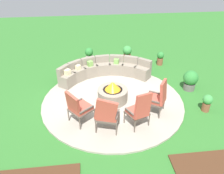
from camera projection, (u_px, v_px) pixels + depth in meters
name	position (u px, v px, depth m)	size (l,w,h in m)	color
ground_plane	(113.00, 101.00, 7.61)	(24.00, 24.00, 0.00)	#2D6B28
patio_circle	(113.00, 101.00, 7.59)	(4.71, 4.71, 0.06)	#9E9384
fire_pit	(113.00, 93.00, 7.44)	(0.99, 0.99, 0.70)	gray
curved_stone_bench	(104.00, 70.00, 8.80)	(3.59, 1.38, 0.74)	gray
lounge_chair_front_left	(78.00, 107.00, 6.32)	(0.81, 0.84, 1.08)	brown
lounge_chair_front_right	(107.00, 114.00, 6.01)	(0.75, 0.70, 1.14)	brown
lounge_chair_back_left	(139.00, 110.00, 6.16)	(0.74, 0.75, 1.16)	brown
lounge_chair_back_right	(158.00, 97.00, 6.71)	(0.78, 0.79, 1.14)	brown
potted_plant_0	(89.00, 54.00, 10.19)	(0.37, 0.37, 0.64)	#A89E8E
potted_plant_1	(190.00, 80.00, 8.07)	(0.53, 0.53, 0.75)	#605B56
potted_plant_2	(207.00, 102.00, 7.00)	(0.31, 0.31, 0.58)	brown
potted_plant_3	(127.00, 53.00, 10.25)	(0.41, 0.41, 0.71)	brown
potted_plant_4	(160.00, 58.00, 9.90)	(0.30, 0.30, 0.60)	brown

